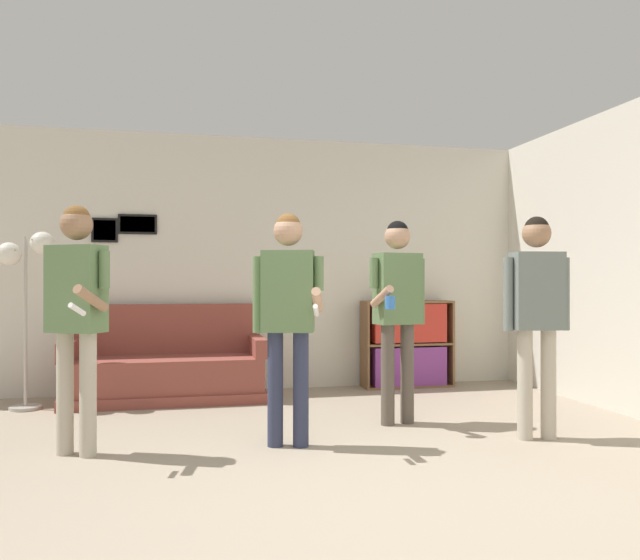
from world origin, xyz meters
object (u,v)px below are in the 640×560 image
at_px(couch, 167,369).
at_px(bookshelf, 407,344).
at_px(floor_lamp, 26,269).
at_px(person_spectator_near_bookshelf, 537,303).
at_px(person_player_foreground_left, 76,302).
at_px(drinking_cup, 409,296).
at_px(person_watcher_holding_cup, 398,299).
at_px(person_player_foreground_center, 288,304).

distance_m(couch, bookshelf, 2.57).
bearing_deg(floor_lamp, person_spectator_near_bookshelf, -26.46).
height_order(person_player_foreground_left, drinking_cup, person_player_foreground_left).
height_order(person_watcher_holding_cup, drinking_cup, person_watcher_holding_cup).
relative_size(person_watcher_holding_cup, person_spectator_near_bookshelf, 1.01).
bearing_deg(person_watcher_holding_cup, person_spectator_near_bookshelf, -38.86).
bearing_deg(floor_lamp, person_watcher_holding_cup, -22.51).
distance_m(person_player_foreground_left, person_watcher_holding_cup, 2.43).
relative_size(couch, person_player_foreground_left, 1.13).
distance_m(bookshelf, drinking_cup, 0.53).
xyz_separation_m(person_player_foreground_left, drinking_cup, (3.12, 2.07, -0.02)).
xyz_separation_m(couch, floor_lamp, (-1.23, -0.20, 0.97)).
bearing_deg(drinking_cup, floor_lamp, -174.11).
relative_size(person_player_foreground_left, person_watcher_holding_cup, 1.01).
xyz_separation_m(floor_lamp, person_player_foreground_center, (2.11, -1.76, -0.27)).
relative_size(floor_lamp, drinking_cup, 13.94).
bearing_deg(couch, bookshelf, 4.29).
bearing_deg(couch, drinking_cup, 4.27).
distance_m(bookshelf, floor_lamp, 3.90).
bearing_deg(person_spectator_near_bookshelf, bookshelf, 93.19).
height_order(floor_lamp, person_watcher_holding_cup, person_watcher_holding_cup).
distance_m(floor_lamp, person_watcher_holding_cup, 3.35).
height_order(bookshelf, person_player_foreground_center, person_player_foreground_center).
relative_size(bookshelf, floor_lamp, 0.62).
bearing_deg(floor_lamp, bookshelf, 5.91).
bearing_deg(floor_lamp, person_player_foreground_center, -39.93).
distance_m(person_player_foreground_center, drinking_cup, 2.75).
relative_size(floor_lamp, person_watcher_holding_cup, 0.98).
distance_m(person_watcher_holding_cup, drinking_cup, 1.83).
xyz_separation_m(couch, person_player_foreground_center, (0.87, -1.97, 0.70)).
bearing_deg(bookshelf, person_player_foreground_center, -128.02).
height_order(couch, person_player_foreground_left, person_player_foreground_left).
bearing_deg(bookshelf, person_player_foreground_left, -146.26).
bearing_deg(person_player_foreground_left, person_player_foreground_center, -3.52).
height_order(couch, bookshelf, bookshelf).
xyz_separation_m(bookshelf, floor_lamp, (-3.79, -0.39, 0.80)).
relative_size(couch, person_spectator_near_bookshelf, 1.16).
bearing_deg(drinking_cup, person_player_foreground_center, -128.37).
xyz_separation_m(couch, bookshelf, (2.56, 0.19, 0.17)).
bearing_deg(person_watcher_holding_cup, bookshelf, 67.16).
xyz_separation_m(floor_lamp, person_spectator_near_bookshelf, (3.93, -1.95, -0.27)).
xyz_separation_m(bookshelf, person_player_foreground_center, (-1.69, -2.16, 0.53)).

